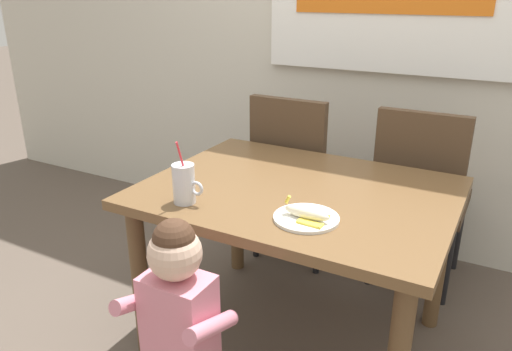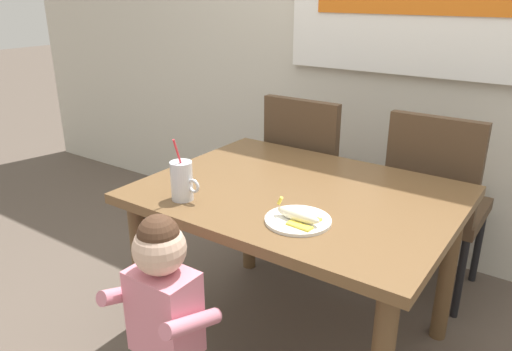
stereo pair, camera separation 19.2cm
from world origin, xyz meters
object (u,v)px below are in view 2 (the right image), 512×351
at_px(milk_cup, 182,183).
at_px(dining_chair_right, 434,197).
at_px(dining_chair_left, 310,171).
at_px(toddler_standing, 164,303).
at_px(peeled_banana, 298,216).
at_px(snack_plate, 298,220).
at_px(dining_table, 298,213).

bearing_deg(milk_cup, dining_chair_right, 56.38).
height_order(dining_chair_left, toddler_standing, dining_chair_left).
distance_m(toddler_standing, peeled_banana, 0.53).
xyz_separation_m(dining_chair_left, snack_plate, (0.44, -0.90, 0.19)).
relative_size(dining_chair_left, snack_plate, 4.17).
bearing_deg(snack_plate, milk_cup, -169.76).
distance_m(dining_chair_right, peeled_banana, 1.00).
relative_size(dining_chair_left, milk_cup, 3.86).
distance_m(dining_chair_left, snack_plate, 1.02).
bearing_deg(dining_chair_right, peeled_banana, 77.52).
distance_m(dining_chair_left, toddler_standing, 1.32).
xyz_separation_m(milk_cup, peeled_banana, (0.47, 0.07, -0.04)).
xyz_separation_m(dining_chair_right, peeled_banana, (-0.21, -0.95, 0.22)).
bearing_deg(milk_cup, dining_table, 46.34).
bearing_deg(dining_chair_left, dining_chair_right, -176.90).
bearing_deg(dining_chair_left, dining_table, 114.97).
height_order(toddler_standing, snack_plate, toddler_standing).
bearing_deg(dining_table, milk_cup, -133.66).
height_order(dining_chair_left, peeled_banana, dining_chair_left).
relative_size(dining_chair_left, peeled_banana, 5.54).
distance_m(dining_chair_right, snack_plate, 0.98).
distance_m(dining_chair_left, dining_chair_right, 0.66).
xyz_separation_m(dining_table, dining_chair_right, (0.36, 0.69, -0.08)).
distance_m(dining_table, toddler_standing, 0.67).
relative_size(dining_chair_right, milk_cup, 3.86).
bearing_deg(peeled_banana, snack_plate, 123.50).
height_order(dining_table, toddler_standing, toddler_standing).
bearing_deg(toddler_standing, dining_chair_left, 98.06).
bearing_deg(toddler_standing, peeled_banana, 55.44).
bearing_deg(dining_chair_right, toddler_standing, 70.32).
bearing_deg(snack_plate, peeled_banana, -56.50).
bearing_deg(dining_chair_right, dining_table, 62.30).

